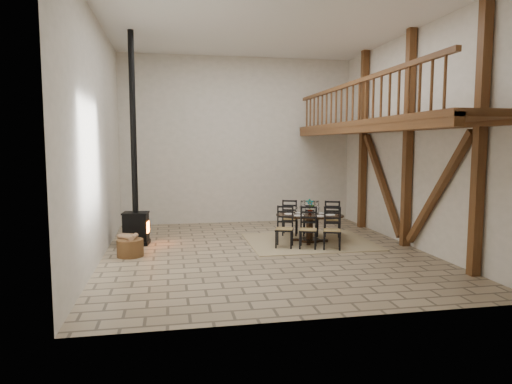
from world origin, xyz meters
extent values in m
plane|color=gray|center=(0.00, 0.00, 0.00)|extent=(8.00, 8.00, 0.00)
cube|color=silver|center=(0.00, 4.00, 2.50)|extent=(7.00, 0.02, 5.00)
cube|color=silver|center=(0.00, -4.00, 2.50)|extent=(7.00, 0.02, 5.00)
cube|color=silver|center=(-3.50, 0.00, 2.50)|extent=(0.02, 8.00, 5.00)
cube|color=silver|center=(3.50, 0.00, 2.50)|extent=(0.02, 8.00, 5.00)
cube|color=white|center=(0.00, 0.00, 5.00)|extent=(7.00, 8.00, 0.02)
cube|color=brown|center=(3.38, -2.50, 2.50)|extent=(0.18, 0.18, 5.00)
cube|color=brown|center=(3.38, 0.00, 2.50)|extent=(0.18, 0.18, 5.00)
cube|color=brown|center=(3.38, 2.50, 2.50)|extent=(0.18, 0.18, 5.00)
cube|color=brown|center=(3.38, -1.25, 1.40)|extent=(0.14, 2.16, 2.54)
cube|color=brown|center=(3.38, 1.25, 1.40)|extent=(0.14, 2.16, 2.54)
cube|color=brown|center=(3.38, 0.00, 2.80)|extent=(0.20, 7.80, 0.20)
cube|color=brown|center=(2.70, 0.00, 2.85)|extent=(1.60, 7.80, 0.12)
cube|color=brown|center=(2.00, 0.00, 2.75)|extent=(0.18, 7.80, 0.22)
cube|color=brown|center=(2.00, 0.00, 3.75)|extent=(0.09, 7.60, 0.09)
cube|color=brown|center=(2.00, 0.00, 3.33)|extent=(0.06, 7.60, 0.86)
cube|color=#A08666|center=(1.28, 0.80, 0.01)|extent=(3.00, 2.50, 0.02)
ellipsoid|color=black|center=(1.28, 0.80, 0.66)|extent=(1.90, 1.51, 0.04)
cylinder|color=black|center=(1.28, 0.80, 0.32)|extent=(0.16, 0.16, 0.60)
cylinder|color=black|center=(1.28, 0.80, 0.05)|extent=(0.51, 0.51, 0.06)
cube|color=#997746|center=(0.52, 0.31, 0.44)|extent=(0.51, 0.50, 0.04)
cube|color=black|center=(0.52, 0.31, 0.21)|extent=(0.49, 0.49, 0.42)
cube|color=black|center=(0.58, 0.47, 0.69)|extent=(0.34, 0.15, 0.55)
cube|color=#997746|center=(1.03, 0.12, 0.44)|extent=(0.51, 0.50, 0.04)
cube|color=black|center=(1.03, 0.12, 0.21)|extent=(0.49, 0.49, 0.42)
cube|color=black|center=(1.09, 0.28, 0.69)|extent=(0.34, 0.15, 0.55)
cube|color=#997746|center=(1.54, -0.07, 0.44)|extent=(0.51, 0.50, 0.04)
cube|color=black|center=(1.54, -0.07, 0.21)|extent=(0.49, 0.49, 0.42)
cube|color=black|center=(1.60, 0.09, 0.69)|extent=(0.34, 0.15, 0.55)
cube|color=#997746|center=(1.02, 1.67, 0.44)|extent=(0.51, 0.50, 0.04)
cube|color=black|center=(1.02, 1.67, 0.21)|extent=(0.49, 0.49, 0.42)
cube|color=black|center=(0.96, 1.51, 0.69)|extent=(0.34, 0.15, 0.55)
cube|color=#997746|center=(1.53, 1.48, 0.44)|extent=(0.51, 0.50, 0.04)
cube|color=black|center=(1.53, 1.48, 0.21)|extent=(0.49, 0.49, 0.42)
cube|color=black|center=(1.47, 1.32, 0.69)|extent=(0.34, 0.15, 0.55)
cube|color=#997746|center=(2.04, 1.30, 0.44)|extent=(0.51, 0.50, 0.04)
cube|color=black|center=(2.04, 1.30, 0.21)|extent=(0.49, 0.49, 0.42)
cube|color=black|center=(1.98, 1.13, 0.69)|extent=(0.34, 0.15, 0.55)
cube|color=white|center=(1.28, 0.80, 0.69)|extent=(1.41, 1.04, 0.01)
cube|color=white|center=(1.28, 0.80, 0.77)|extent=(0.86, 0.54, 0.18)
cylinder|color=white|center=(1.13, 0.86, 0.85)|extent=(0.12, 0.12, 0.34)
cylinder|color=white|center=(1.43, 0.75, 0.85)|extent=(0.12, 0.12, 0.34)
cylinder|color=white|center=(1.13, 0.86, 0.76)|extent=(0.06, 0.06, 0.16)
cylinder|color=white|center=(1.43, 0.75, 0.76)|extent=(0.06, 0.06, 0.16)
imported|color=#4C723F|center=(1.30, 0.84, 0.87)|extent=(0.24, 0.20, 0.38)
cube|color=black|center=(-2.88, 1.31, 0.05)|extent=(0.66, 0.54, 0.09)
cube|color=black|center=(-2.88, 1.31, 0.42)|extent=(0.61, 0.49, 0.65)
cube|color=#FF590C|center=(-2.60, 1.28, 0.42)|extent=(0.05, 0.26, 0.26)
cube|color=black|center=(-2.88, 1.31, 0.76)|extent=(0.65, 0.53, 0.04)
cylinder|color=black|center=(-2.88, 1.31, 2.89)|extent=(0.14, 0.14, 4.22)
cylinder|color=brown|center=(-2.93, 0.13, 0.18)|extent=(0.56, 0.56, 0.37)
cube|color=tan|center=(-2.93, 0.13, 0.41)|extent=(0.30, 0.30, 0.11)
cube|color=tan|center=(-3.11, 1.02, 0.16)|extent=(0.37, 0.33, 0.32)
camera|label=1|loc=(-2.05, -9.78, 2.39)|focal=32.00mm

